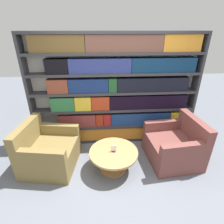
% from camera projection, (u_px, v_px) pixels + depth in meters
% --- Properties ---
extents(ground_plane, '(14.00, 14.00, 0.00)m').
position_uv_depth(ground_plane, '(120.00, 181.00, 2.90)').
color(ground_plane, slate).
extents(bookshelf, '(3.35, 0.30, 2.24)m').
position_uv_depth(bookshelf, '(117.00, 92.00, 3.53)').
color(bookshelf, silver).
rests_on(bookshelf, ground_plane).
extents(armchair_left, '(0.99, 1.02, 0.84)m').
position_uv_depth(armchair_left, '(48.00, 152.00, 3.12)').
color(armchair_left, olive).
rests_on(armchair_left, ground_plane).
extents(armchair_right, '(0.95, 0.98, 0.84)m').
position_uv_depth(armchair_right, '(175.00, 146.00, 3.26)').
color(armchair_right, brown).
rests_on(armchair_right, ground_plane).
extents(coffee_table, '(0.84, 0.84, 0.38)m').
position_uv_depth(coffee_table, '(114.00, 156.00, 3.03)').
color(coffee_table, '#AD7F4C').
rests_on(coffee_table, ground_plane).
extents(table_sign, '(0.10, 0.06, 0.12)m').
position_uv_depth(table_sign, '(114.00, 149.00, 2.96)').
color(table_sign, black).
rests_on(table_sign, coffee_table).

